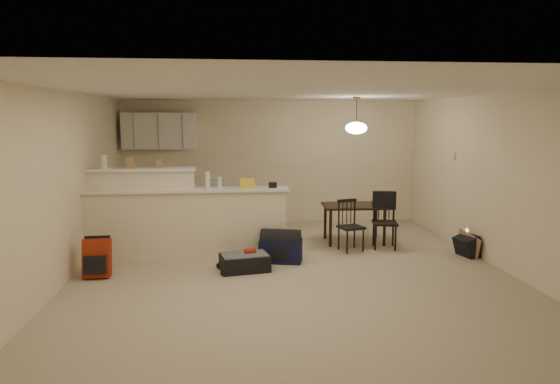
{
  "coord_description": "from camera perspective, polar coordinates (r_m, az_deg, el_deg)",
  "views": [
    {
      "loc": [
        -0.84,
        -6.64,
        2.14
      ],
      "look_at": [
        -0.1,
        0.7,
        1.05
      ],
      "focal_mm": 32.0,
      "sensor_mm": 36.0,
      "label": 1
    }
  ],
  "objects": [
    {
      "name": "small_box",
      "position": [
        7.87,
        -13.62,
        3.13
      ],
      "size": [
        0.08,
        0.06,
        0.12
      ],
      "primitive_type": "cube",
      "color": "#A37B54",
      "rests_on": "breakfast_bar"
    },
    {
      "name": "kitchen_counter",
      "position": [
        10.05,
        -12.31,
        -1.47
      ],
      "size": [
        1.8,
        0.6,
        0.9
      ],
      "primitive_type": "cube",
      "color": "white",
      "rests_on": "ground"
    },
    {
      "name": "bottle_b",
      "position": [
        7.61,
        -6.91,
        1.09
      ],
      "size": [
        0.06,
        0.06,
        0.18
      ],
      "primitive_type": "cylinder",
      "color": "silver",
      "rests_on": "breakfast_bar"
    },
    {
      "name": "dining_table",
      "position": [
        8.72,
        8.5,
        -1.97
      ],
      "size": [
        1.09,
        0.74,
        0.66
      ],
      "rotation": [
        0.0,
        0.0,
        -0.03
      ],
      "color": "black",
      "rests_on": "ground"
    },
    {
      "name": "bag_lump",
      "position": [
        7.61,
        -3.75,
        0.99
      ],
      "size": [
        0.22,
        0.18,
        0.14
      ],
      "primitive_type": "cube",
      "color": "#A37B54",
      "rests_on": "breakfast_bar"
    },
    {
      "name": "pouch",
      "position": [
        7.64,
        -0.84,
        0.8
      ],
      "size": [
        0.12,
        0.1,
        0.08
      ],
      "primitive_type": "cube",
      "color": "#A37B54",
      "rests_on": "breakfast_bar"
    },
    {
      "name": "black_daypack",
      "position": [
        8.38,
        20.69,
        -5.81
      ],
      "size": [
        0.33,
        0.41,
        0.32
      ],
      "primitive_type": "cube",
      "rotation": [
        0.0,
        0.0,
        1.79
      ],
      "color": "black",
      "rests_on": "ground"
    },
    {
      "name": "thermostat",
      "position": [
        9.07,
        19.26,
        3.89
      ],
      "size": [
        0.02,
        0.12,
        0.12
      ],
      "primitive_type": "cube",
      "color": "beige",
      "rests_on": "room"
    },
    {
      "name": "breakfast_bar",
      "position": [
        7.83,
        -12.39,
        -3.08
      ],
      "size": [
        3.08,
        0.58,
        1.39
      ],
      "color": "beige",
      "rests_on": "ground"
    },
    {
      "name": "dining_chair_near",
      "position": [
        8.18,
        8.13,
        -3.84
      ],
      "size": [
        0.45,
        0.44,
        0.83
      ],
      "primitive_type": null,
      "rotation": [
        0.0,
        0.0,
        0.29
      ],
      "color": "black",
      "rests_on": "ground"
    },
    {
      "name": "red_backpack",
      "position": [
        7.28,
        -20.17,
        -7.08
      ],
      "size": [
        0.36,
        0.23,
        0.52
      ],
      "primitive_type": "cube",
      "rotation": [
        0.0,
        0.0,
        0.05
      ],
      "color": "#A12812",
      "rests_on": "ground"
    },
    {
      "name": "upper_cabinets",
      "position": [
        10.06,
        -13.63,
        6.81
      ],
      "size": [
        1.4,
        0.34,
        0.7
      ],
      "primitive_type": "cube",
      "color": "white",
      "rests_on": "room"
    },
    {
      "name": "cereal_box",
      "position": [
        7.94,
        -16.75,
        3.2
      ],
      "size": [
        0.1,
        0.07,
        0.16
      ],
      "primitive_type": "cube",
      "color": "#A37B54",
      "rests_on": "breakfast_bar"
    },
    {
      "name": "room",
      "position": [
        6.76,
        1.44,
        0.82
      ],
      "size": [
        7.0,
        7.02,
        2.5
      ],
      "color": "#B9AA8E",
      "rests_on": "ground"
    },
    {
      "name": "jar",
      "position": [
        8.02,
        -19.49,
        3.27
      ],
      "size": [
        0.1,
        0.1,
        0.2
      ],
      "primitive_type": "cylinder",
      "color": "silver",
      "rests_on": "breakfast_bar"
    },
    {
      "name": "suitcase",
      "position": [
        7.16,
        -4.07,
        -8.06
      ],
      "size": [
        0.74,
        0.55,
        0.23
      ],
      "primitive_type": "cube",
      "rotation": [
        0.0,
        0.0,
        0.19
      ],
      "color": "black",
      "rests_on": "ground"
    },
    {
      "name": "pendant_lamp",
      "position": [
        8.58,
        8.7,
        7.3
      ],
      "size": [
        0.36,
        0.36,
        0.62
      ],
      "color": "brown",
      "rests_on": "room"
    },
    {
      "name": "bottle_a",
      "position": [
        7.61,
        -8.26,
        1.37
      ],
      "size": [
        0.07,
        0.07,
        0.26
      ],
      "primitive_type": "cylinder",
      "color": "silver",
      "rests_on": "breakfast_bar"
    },
    {
      "name": "dining_chair_far",
      "position": [
        8.43,
        11.88,
        -3.3
      ],
      "size": [
        0.47,
        0.45,
        0.92
      ],
      "primitive_type": null,
      "rotation": [
        0.0,
        0.0,
        -0.19
      ],
      "color": "black",
      "rests_on": "ground"
    },
    {
      "name": "cardboard_sheet",
      "position": [
        8.37,
        20.7,
        -5.69
      ],
      "size": [
        0.15,
        0.46,
        0.36
      ],
      "primitive_type": "cube",
      "rotation": [
        0.0,
        0.0,
        1.85
      ],
      "color": "#A37B54",
      "rests_on": "ground"
    },
    {
      "name": "navy_duffel",
      "position": [
        7.55,
        0.09,
        -6.71
      ],
      "size": [
        0.69,
        0.48,
        0.34
      ],
      "primitive_type": "cube",
      "rotation": [
        0.0,
        0.0,
        -0.24
      ],
      "color": "#101535",
      "rests_on": "ground"
    }
  ]
}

